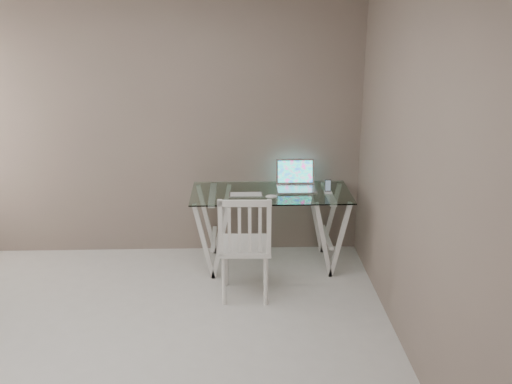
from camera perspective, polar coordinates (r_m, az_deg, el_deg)
room at (r=3.46m, az=-16.08°, el=5.45°), size 4.50×4.52×2.71m
desk at (r=5.51m, az=1.46°, el=-3.60°), size 1.50×0.70×0.75m
chair at (r=4.82m, az=-1.11°, el=-5.11°), size 0.45×0.45×0.96m
laptop at (r=5.51m, az=4.02°, el=1.04°), size 0.37×0.33×0.26m
keyboard at (r=5.30m, az=-1.01°, el=-0.27°), size 0.31×0.13×0.01m
mouse at (r=5.21m, az=1.54°, el=-0.46°), size 0.11×0.06×0.03m
phone_dock at (r=5.40m, az=7.20°, el=0.27°), size 0.07×0.07×0.13m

